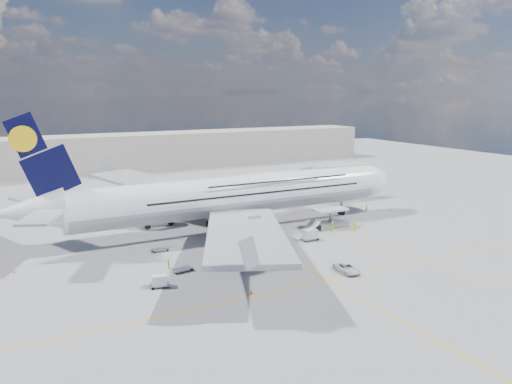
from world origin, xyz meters
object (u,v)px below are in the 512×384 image
airliner (237,194)px  dolly_nose_near (264,246)px  dolly_nose_far (310,234)px  crew_nose (367,208)px  crew_tug (271,253)px  service_van (347,268)px  cone_wing_right_outer (252,292)px  cone_wing_left_outer (161,201)px  cargo_loader (330,221)px  baggage_tug (222,249)px  crew_loader (332,229)px  dolly_back (160,249)px  jet_bridge (330,174)px  dolly_row_a (159,281)px  catering_truck_outer (94,201)px  cone_tail (14,271)px  cone_nose (392,209)px  crew_wing (169,264)px  dolly_row_c (182,269)px  cone_wing_left_inner (212,219)px  crew_van (354,227)px  catering_truck_inner (156,216)px  dolly_row_b (220,258)px  cone_wing_right_inner (207,261)px

airliner → dolly_nose_near: size_ratio=21.84×
dolly_nose_far → crew_nose: size_ratio=1.95×
airliner → crew_tug: size_ratio=42.25×
service_van → airliner: bearing=102.1°
crew_tug → cone_wing_right_outer: bearing=-104.6°
dolly_nose_far → cone_wing_left_outer: 45.05m
cargo_loader → baggage_tug: cargo_loader is taller
crew_nose → crew_loader: crew_loader is taller
airliner → cone_wing_right_outer: 32.07m
dolly_back → jet_bridge: bearing=12.4°
dolly_row_a → catering_truck_outer: size_ratio=0.46×
cargo_loader → crew_nose: (15.04, 7.01, -0.40)m
dolly_row_a → cone_tail: dolly_row_a is taller
dolly_nose_near → service_van: size_ratio=0.76×
cone_nose → cone_tail: bearing=-176.9°
crew_wing → dolly_back: bearing=19.4°
dolly_nose_near → cone_tail: 37.74m
cone_nose → cone_wing_left_outer: bearing=143.2°
crew_nose → cone_tail: bearing=165.6°
dolly_nose_near → cone_wing_left_outer: size_ratio=6.83×
dolly_row_c → dolly_nose_near: 15.01m
crew_nose → cone_wing_left_inner: crew_nose is taller
dolly_nose_near → dolly_row_a: bearing=175.3°
dolly_row_a → cone_tail: bearing=151.0°
crew_loader → crew_van: 4.88m
catering_truck_outer → jet_bridge: bearing=-27.8°
catering_truck_inner → airliner: bearing=-45.4°
dolly_row_b → crew_nose: crew_nose is taller
catering_truck_outer → cone_wing_right_inner: 46.93m
cone_tail → cone_wing_left_inner: bearing=22.0°
dolly_nose_far → crew_wing: dolly_nose_far is taller
cone_nose → airliner: bearing=177.0°
baggage_tug → dolly_row_a: bearing=-157.3°
dolly_row_b → crew_loader: bearing=11.6°
crew_wing → cone_wing_left_inner: size_ratio=2.85×
service_van → cone_nose: 42.50m
catering_truck_outer → cone_tail: size_ratio=12.25×
dolly_row_b → dolly_nose_far: bearing=9.7°
jet_bridge → cargo_loader: jet_bridge is taller
catering_truck_inner → cone_wing_right_inner: size_ratio=12.51×
dolly_nose_far → crew_van: (10.81, 1.07, -0.24)m
crew_nose → crew_loader: bearing=-167.3°
dolly_row_b → dolly_nose_far: 18.58m
cargo_loader → crew_nose: cargo_loader is taller
dolly_row_c → crew_wing: bearing=115.3°
baggage_tug → crew_tug: (5.95, -5.52, 0.05)m
crew_van → cone_wing_left_inner: bearing=37.9°
dolly_nose_far → catering_truck_outer: 52.32m
crew_wing → crew_van: (37.50, 3.32, 0.07)m
cargo_loader → service_van: 24.73m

